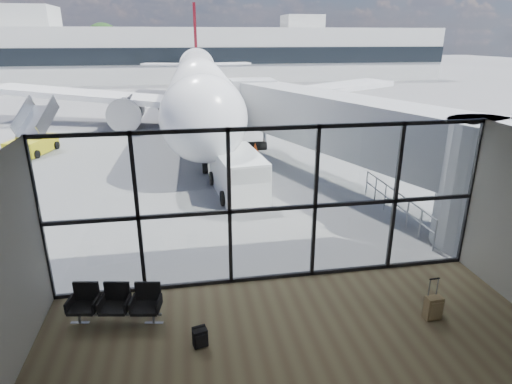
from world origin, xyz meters
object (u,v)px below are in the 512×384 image
object	(u,v)px
seating_row	(116,301)
service_van	(238,173)
backpack	(200,338)
mobile_stairs	(33,143)
airliner	(199,82)
suitcase	(433,308)
belt_loader	(172,126)

from	to	relation	value
seating_row	service_van	world-z (taller)	service_van
backpack	service_van	distance (m)	10.16
seating_row	mobile_stairs	world-z (taller)	mobile_stairs
mobile_stairs	airliner	bearing A→B (deg)	56.12
seating_row	suitcase	size ratio (longest dim) A/B	2.04
backpack	suitcase	distance (m)	5.75
airliner	service_van	bearing A→B (deg)	-85.67
seating_row	backpack	distance (m)	2.39
suitcase	service_van	size ratio (longest dim) A/B	0.25
seating_row	belt_loader	size ratio (longest dim) A/B	0.59
seating_row	suitcase	world-z (taller)	suitcase
belt_loader	suitcase	bearing A→B (deg)	-88.55
belt_loader	mobile_stairs	distance (m)	9.31
seating_row	backpack	xyz separation A→B (m)	(1.97, -1.31, -0.31)
belt_loader	mobile_stairs	size ratio (longest dim) A/B	0.95
backpack	suitcase	bearing A→B (deg)	-13.24
airliner	service_van	distance (m)	18.80
service_van	suitcase	bearing A→B (deg)	-75.58
seating_row	backpack	size ratio (longest dim) A/B	4.60
backpack	belt_loader	bearing A→B (deg)	78.62
service_van	mobile_stairs	world-z (taller)	mobile_stairs
backpack	mobile_stairs	distance (m)	21.23
service_van	mobile_stairs	size ratio (longest dim) A/B	1.11
seating_row	suitcase	bearing A→B (deg)	0.56
suitcase	belt_loader	world-z (taller)	belt_loader
seating_row	belt_loader	xyz separation A→B (m)	(1.15, 22.12, 0.00)
seating_row	airliner	bearing A→B (deg)	92.97
suitcase	mobile_stairs	bearing A→B (deg)	124.99
backpack	service_van	world-z (taller)	service_van
airliner	mobile_stairs	bearing A→B (deg)	-136.42
service_van	mobile_stairs	xyz separation A→B (m)	(-11.31, 9.29, -0.33)
backpack	seating_row	bearing A→B (deg)	132.92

